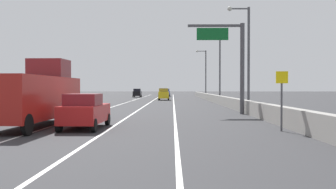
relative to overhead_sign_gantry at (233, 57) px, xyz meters
The scene contains 16 objects.
ground_plane 35.69m from the overhead_sign_gantry, 100.34° to the left, with size 320.00×320.00×0.00m, color #2D2D30.
lane_stripe_left 28.79m from the overhead_sign_gantry, 114.67° to the left, with size 0.16×130.00×0.00m, color silver.
lane_stripe_center 27.53m from the overhead_sign_gantry, 107.94° to the left, with size 0.16×130.00×0.00m, color silver.
lane_stripe_right 26.68m from the overhead_sign_gantry, 100.65° to the left, with size 0.16×130.00×0.00m, color silver.
jersey_barrier_right 11.66m from the overhead_sign_gantry, 82.92° to the left, with size 0.60×120.00×1.10m, color gray.
overhead_sign_gantry is the anchor object (origin of this frame).
speed_advisory_sign 12.73m from the overhead_sign_gantry, 87.95° to the right, with size 0.60×0.11×3.00m.
lamp_post_right_second 5.09m from the overhead_sign_gantry, 67.43° to the left, with size 2.14×0.44×9.87m.
lamp_post_right_third 25.47m from the overhead_sign_gantry, 85.96° to the left, with size 2.14×0.44×9.87m.
lamp_post_right_fourth 46.18m from the overhead_sign_gantry, 88.13° to the left, with size 2.14×0.44×9.87m.
car_yellow_0 36.24m from the overhead_sign_gantry, 100.51° to the left, with size 1.87×4.36×2.08m.
car_blue_1 63.72m from the overhead_sign_gantry, 95.94° to the left, with size 1.88×4.79×1.94m.
car_red_2 15.33m from the overhead_sign_gantry, 130.68° to the right, with size 1.99×4.54×1.86m.
car_black_3 57.24m from the overhead_sign_gantry, 103.30° to the left, with size 1.86×4.66×1.96m.
car_white_4 51.00m from the overhead_sign_gantry, 97.83° to the left, with size 2.06×4.56×2.10m.
box_truck 16.46m from the overhead_sign_gantry, 141.20° to the right, with size 2.71×9.33×3.91m.
Camera 1 is at (1.34, -2.17, 2.18)m, focal length 40.55 mm.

